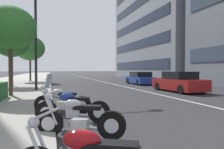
{
  "coord_description": "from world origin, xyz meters",
  "views": [
    {
      "loc": [
        -1.86,
        6.77,
        1.62
      ],
      "look_at": [
        15.53,
        1.56,
        1.19
      ],
      "focal_mm": 33.49,
      "sensor_mm": 36.0,
      "label": 1
    }
  ],
  "objects_px": {
    "motorcycle_nearest_camera": "(79,120)",
    "car_lead_in_lane": "(179,82)",
    "street_tree_near_plaza_corner": "(30,48)",
    "car_approaching_light": "(140,78)",
    "motorcycle_by_sign_pole": "(62,102)",
    "street_lamp_with_banners": "(40,20)",
    "street_tree_far_plaza": "(10,28)",
    "motorcycle_under_tarp": "(71,108)",
    "street_tree_by_lamp_post": "(12,43)"
  },
  "relations": [
    {
      "from": "street_lamp_with_banners",
      "to": "motorcycle_nearest_camera",
      "type": "bearing_deg",
      "value": -173.3
    },
    {
      "from": "street_tree_by_lamp_post",
      "to": "street_tree_near_plaza_corner",
      "type": "bearing_deg",
      "value": -7.29
    },
    {
      "from": "motorcycle_by_sign_pole",
      "to": "motorcycle_under_tarp",
      "type": "bearing_deg",
      "value": 120.54
    },
    {
      "from": "street_tree_near_plaza_corner",
      "to": "car_lead_in_lane",
      "type": "bearing_deg",
      "value": -142.45
    },
    {
      "from": "car_approaching_light",
      "to": "street_lamp_with_banners",
      "type": "bearing_deg",
      "value": 116.64
    },
    {
      "from": "motorcycle_under_tarp",
      "to": "street_lamp_with_banners",
      "type": "height_order",
      "value": "street_lamp_with_banners"
    },
    {
      "from": "motorcycle_under_tarp",
      "to": "street_tree_near_plaza_corner",
      "type": "xyz_separation_m",
      "value": [
        21.73,
        2.94,
        3.83
      ]
    },
    {
      "from": "street_lamp_with_banners",
      "to": "street_tree_far_plaza",
      "type": "height_order",
      "value": "street_lamp_with_banners"
    },
    {
      "from": "motorcycle_nearest_camera",
      "to": "motorcycle_by_sign_pole",
      "type": "bearing_deg",
      "value": -61.2
    },
    {
      "from": "street_lamp_with_banners",
      "to": "street_tree_near_plaza_corner",
      "type": "relative_size",
      "value": 1.5
    },
    {
      "from": "motorcycle_nearest_camera",
      "to": "street_tree_by_lamp_post",
      "type": "height_order",
      "value": "street_tree_by_lamp_post"
    },
    {
      "from": "car_lead_in_lane",
      "to": "street_lamp_with_banners",
      "type": "distance_m",
      "value": 11.08
    },
    {
      "from": "car_lead_in_lane",
      "to": "motorcycle_nearest_camera",
      "type": "bearing_deg",
      "value": 132.67
    },
    {
      "from": "motorcycle_under_tarp",
      "to": "car_lead_in_lane",
      "type": "distance_m",
      "value": 10.92
    },
    {
      "from": "motorcycle_nearest_camera",
      "to": "street_tree_near_plaza_corner",
      "type": "relative_size",
      "value": 0.36
    },
    {
      "from": "street_tree_far_plaza",
      "to": "street_tree_by_lamp_post",
      "type": "distance_m",
      "value": 7.73
    },
    {
      "from": "motorcycle_by_sign_pole",
      "to": "street_tree_far_plaza",
      "type": "distance_m",
      "value": 6.81
    },
    {
      "from": "motorcycle_by_sign_pole",
      "to": "car_lead_in_lane",
      "type": "distance_m",
      "value": 10.25
    },
    {
      "from": "street_lamp_with_banners",
      "to": "street_tree_near_plaza_corner",
      "type": "height_order",
      "value": "street_lamp_with_banners"
    },
    {
      "from": "motorcycle_nearest_camera",
      "to": "car_lead_in_lane",
      "type": "distance_m",
      "value": 11.88
    },
    {
      "from": "street_lamp_with_banners",
      "to": "motorcycle_by_sign_pole",
      "type": "bearing_deg",
      "value": -172.52
    },
    {
      "from": "motorcycle_by_sign_pole",
      "to": "street_tree_by_lamp_post",
      "type": "xyz_separation_m",
      "value": [
        12.88,
        3.69,
        3.6
      ]
    },
    {
      "from": "car_lead_in_lane",
      "to": "motorcycle_by_sign_pole",
      "type": "bearing_deg",
      "value": 120.17
    },
    {
      "from": "motorcycle_nearest_camera",
      "to": "street_lamp_with_banners",
      "type": "height_order",
      "value": "street_lamp_with_banners"
    },
    {
      "from": "car_lead_in_lane",
      "to": "car_approaching_light",
      "type": "distance_m",
      "value": 7.77
    },
    {
      "from": "motorcycle_nearest_camera",
      "to": "motorcycle_under_tarp",
      "type": "bearing_deg",
      "value": -64.64
    },
    {
      "from": "street_tree_by_lamp_post",
      "to": "motorcycle_nearest_camera",
      "type": "bearing_deg",
      "value": -166.04
    },
    {
      "from": "motorcycle_under_tarp",
      "to": "street_tree_by_lamp_post",
      "type": "xyz_separation_m",
      "value": [
        14.3,
        3.89,
        3.57
      ]
    },
    {
      "from": "motorcycle_nearest_camera",
      "to": "car_approaching_light",
      "type": "height_order",
      "value": "car_approaching_light"
    },
    {
      "from": "street_tree_far_plaza",
      "to": "motorcycle_under_tarp",
      "type": "bearing_deg",
      "value": -157.57
    },
    {
      "from": "motorcycle_nearest_camera",
      "to": "street_tree_near_plaza_corner",
      "type": "height_order",
      "value": "street_tree_near_plaza_corner"
    },
    {
      "from": "street_tree_far_plaza",
      "to": "street_tree_near_plaza_corner",
      "type": "distance_m",
      "value": 15.08
    },
    {
      "from": "car_lead_in_lane",
      "to": "street_tree_by_lamp_post",
      "type": "xyz_separation_m",
      "value": [
        7.41,
        12.36,
        3.34
      ]
    },
    {
      "from": "motorcycle_nearest_camera",
      "to": "car_approaching_light",
      "type": "bearing_deg",
      "value": -94.45
    },
    {
      "from": "motorcycle_under_tarp",
      "to": "street_lamp_with_banners",
      "type": "relative_size",
      "value": 0.26
    },
    {
      "from": "motorcycle_under_tarp",
      "to": "street_lamp_with_banners",
      "type": "xyz_separation_m",
      "value": [
        9.65,
        1.28,
        4.72
      ]
    },
    {
      "from": "motorcycle_nearest_camera",
      "to": "street_tree_by_lamp_post",
      "type": "bearing_deg",
      "value": -51.73
    },
    {
      "from": "motorcycle_under_tarp",
      "to": "motorcycle_by_sign_pole",
      "type": "bearing_deg",
      "value": -65.89
    },
    {
      "from": "car_approaching_light",
      "to": "street_tree_by_lamp_post",
      "type": "relative_size",
      "value": 0.82
    },
    {
      "from": "motorcycle_under_tarp",
      "to": "car_lead_in_lane",
      "type": "xyz_separation_m",
      "value": [
        6.89,
        -8.47,
        0.23
      ]
    },
    {
      "from": "motorcycle_nearest_camera",
      "to": "car_lead_in_lane",
      "type": "bearing_deg",
      "value": -110.95
    },
    {
      "from": "motorcycle_nearest_camera",
      "to": "motorcycle_by_sign_pole",
      "type": "relative_size",
      "value": 1.01
    },
    {
      "from": "motorcycle_by_sign_pole",
      "to": "car_approaching_light",
      "type": "bearing_deg",
      "value": -101.93
    },
    {
      "from": "motorcycle_by_sign_pole",
      "to": "street_lamp_with_banners",
      "type": "bearing_deg",
      "value": -59.98
    },
    {
      "from": "motorcycle_nearest_camera",
      "to": "motorcycle_under_tarp",
      "type": "height_order",
      "value": "motorcycle_under_tarp"
    },
    {
      "from": "car_approaching_light",
      "to": "street_lamp_with_banners",
      "type": "height_order",
      "value": "street_lamp_with_banners"
    },
    {
      "from": "car_approaching_light",
      "to": "street_tree_near_plaza_corner",
      "type": "relative_size",
      "value": 0.74
    },
    {
      "from": "motorcycle_by_sign_pole",
      "to": "street_lamp_with_banners",
      "type": "relative_size",
      "value": 0.24
    },
    {
      "from": "motorcycle_nearest_camera",
      "to": "motorcycle_under_tarp",
      "type": "relative_size",
      "value": 0.92
    },
    {
      "from": "street_tree_near_plaza_corner",
      "to": "motorcycle_under_tarp",
      "type": "bearing_deg",
      "value": -172.29
    }
  ]
}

